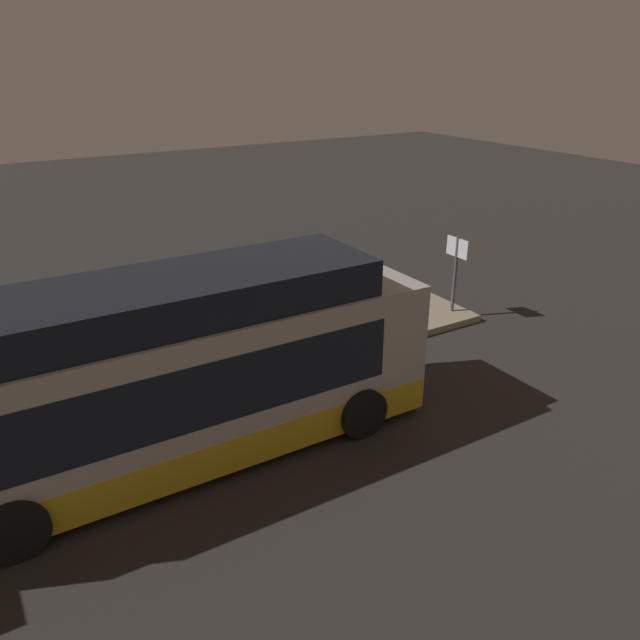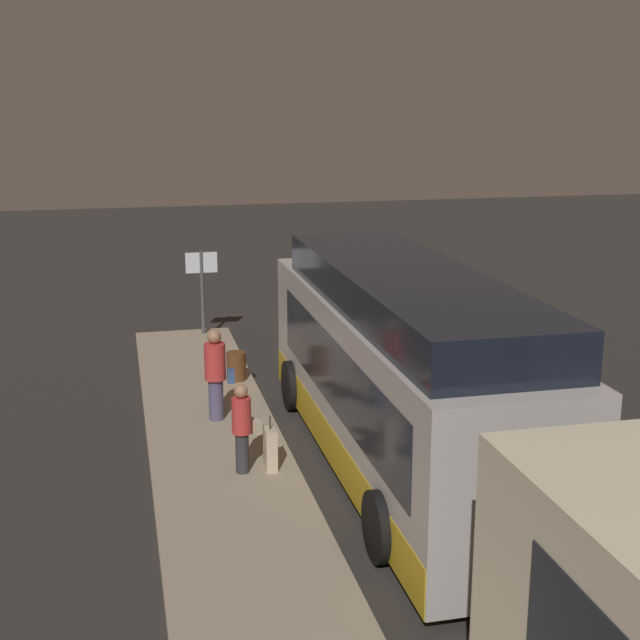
# 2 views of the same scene
# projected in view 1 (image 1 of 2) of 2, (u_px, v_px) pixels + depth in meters

# --- Properties ---
(ground) EXTENTS (80.00, 80.00, 0.00)m
(ground) POSITION_uv_depth(u_px,v_px,m) (168.00, 454.00, 12.25)
(ground) COLOR #2B2826
(platform) EXTENTS (20.00, 2.53, 0.20)m
(platform) POSITION_uv_depth(u_px,v_px,m) (127.00, 388.00, 14.46)
(platform) COLOR gray
(platform) RESTS_ON ground
(bus_lead) EXTENTS (10.18, 2.74, 3.67)m
(bus_lead) POSITION_uv_depth(u_px,v_px,m) (171.00, 382.00, 11.51)
(bus_lead) COLOR #B2ADA8
(bus_lead) RESTS_ON ground
(passenger_boarding) EXTENTS (0.52, 0.59, 1.58)m
(passenger_boarding) POSITION_uv_depth(u_px,v_px,m) (135.00, 355.00, 13.94)
(passenger_boarding) COLOR #2D2D33
(passenger_boarding) RESTS_ON platform
(passenger_waiting) EXTENTS (0.46, 0.62, 1.85)m
(passenger_waiting) POSITION_uv_depth(u_px,v_px,m) (240.00, 322.00, 15.28)
(passenger_waiting) COLOR #4C476B
(passenger_waiting) RESTS_ON platform
(suitcase) EXTENTS (0.38, 0.20, 0.97)m
(suitcase) POSITION_uv_depth(u_px,v_px,m) (144.00, 382.00, 13.77)
(suitcase) COLOR beige
(suitcase) RESTS_ON platform
(sign_post) EXTENTS (0.10, 0.84, 2.28)m
(sign_post) POSITION_uv_depth(u_px,v_px,m) (456.00, 263.00, 17.96)
(sign_post) COLOR #4C4C51
(sign_post) RESTS_ON platform
(trash_bin) EXTENTS (0.44, 0.44, 0.65)m
(trash_bin) POSITION_uv_depth(u_px,v_px,m) (339.00, 336.00, 16.14)
(trash_bin) COLOR #593319
(trash_bin) RESTS_ON platform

